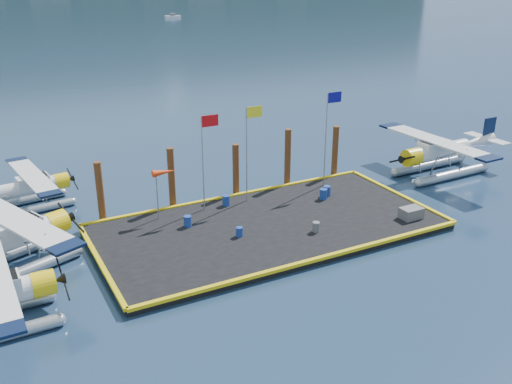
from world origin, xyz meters
TOP-DOWN VIEW (x-y plane):
  - ground at (0.00, 0.00)m, footprint 4000.00×4000.00m
  - dock at (0.00, 0.00)m, footprint 20.00×10.00m
  - dock_bumpers at (0.00, 0.00)m, footprint 20.25×10.25m
  - seaplane_b at (-13.89, 2.01)m, footprint 9.48×10.03m
  - seaplane_c at (-12.06, 10.00)m, footprint 7.71×8.49m
  - seaplane_d at (15.78, 2.53)m, footprint 9.56×10.54m
  - drum_0 at (-4.35, 1.92)m, footprint 0.47×0.47m
  - drum_1 at (1.93, -2.19)m, footprint 0.42×0.42m
  - drum_2 at (5.09, 1.74)m, footprint 0.49×0.49m
  - drum_3 at (-2.24, -0.67)m, footprint 0.39×0.39m
  - drum_4 at (5.61, 2.10)m, footprint 0.48×0.48m
  - drum_5 at (-1.02, 3.74)m, footprint 0.47×0.47m
  - crate at (8.09, -3.28)m, footprint 1.33×0.88m
  - flagpole_red at (-2.29, 3.80)m, footprint 1.14×0.08m
  - flagpole_yellow at (0.70, 3.80)m, footprint 1.14×0.08m
  - flagpole_blue at (6.70, 3.80)m, footprint 1.14×0.08m
  - windsock at (-5.03, 3.80)m, footprint 1.40×0.44m
  - piling_0 at (-8.50, 5.40)m, footprint 0.44×0.44m
  - piling_1 at (-4.00, 5.40)m, footprint 0.44×0.44m
  - piling_2 at (0.50, 5.40)m, footprint 0.44×0.44m
  - piling_3 at (4.50, 5.40)m, footprint 0.44×0.44m
  - piling_4 at (8.50, 5.40)m, footprint 0.44×0.44m

SIDE VIEW (x-z plane):
  - ground at x=0.00m, z-range 0.00..0.00m
  - dock at x=0.00m, z-range 0.00..0.40m
  - dock_bumpers at x=0.00m, z-range 0.40..0.58m
  - drum_3 at x=-2.24m, z-range 0.40..0.95m
  - drum_1 at x=1.93m, z-range 0.40..1.00m
  - drum_0 at x=-4.35m, z-range 0.40..1.06m
  - crate at x=8.09m, z-range 0.40..1.06m
  - drum_5 at x=-1.02m, z-range 0.40..1.07m
  - drum_4 at x=5.61m, z-range 0.40..1.07m
  - drum_2 at x=5.09m, z-range 0.40..1.09m
  - seaplane_c at x=-12.06m, z-range -0.19..2.81m
  - seaplane_b at x=-13.89m, z-range -0.23..3.40m
  - seaplane_d at x=15.78m, z-range -0.24..3.51m
  - piling_2 at x=0.50m, z-range 0.00..3.80m
  - piling_0 at x=-8.50m, z-range 0.00..4.00m
  - piling_4 at x=8.50m, z-range 0.00..4.00m
  - piling_1 at x=-4.00m, z-range 0.00..4.20m
  - piling_3 at x=4.50m, z-range 0.00..4.30m
  - windsock at x=-5.03m, z-range 1.67..4.79m
  - flagpole_red at x=-2.29m, z-range 1.40..7.40m
  - flagpole_yellow at x=0.70m, z-range 1.41..7.61m
  - flagpole_blue at x=6.70m, z-range 1.44..7.94m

